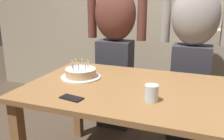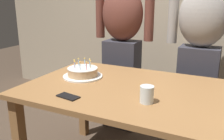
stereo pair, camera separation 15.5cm
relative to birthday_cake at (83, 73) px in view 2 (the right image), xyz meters
The scene contains 7 objects.
back_wall 1.64m from the birthday_cake, 73.22° to the left, with size 5.20×0.10×2.60m, color tan.
dining_table 0.47m from the birthday_cake, ahead, with size 1.50×0.96×0.74m.
birthday_cake is the anchor object (origin of this frame).
water_glass_near 0.65m from the birthday_cake, 22.82° to the right, with size 0.08×0.08×0.10m, color silver.
cell_phone 0.41m from the birthday_cake, 70.42° to the right, with size 0.14×0.07×0.01m, color black.
person_man_bearded 0.70m from the birthday_cake, 87.79° to the left, with size 0.61×0.27×1.66m.
person_woman_cardigan 1.04m from the birthday_cake, 42.15° to the left, with size 0.61×0.27×1.66m.
Camera 2 is at (0.56, -1.50, 1.33)m, focal length 40.07 mm.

